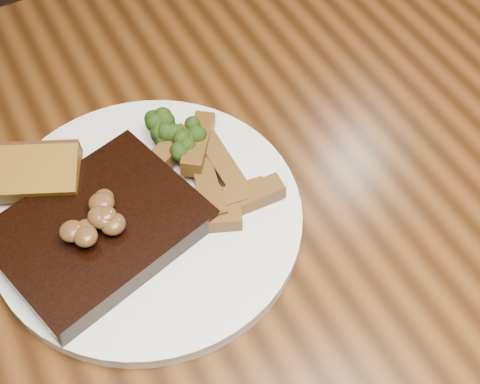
% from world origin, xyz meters
% --- Properties ---
extents(dining_table, '(1.60, 0.90, 0.75)m').
position_xyz_m(dining_table, '(0.00, 0.00, 0.66)').
color(dining_table, '#4E2A0F').
rests_on(dining_table, ground).
extents(plate, '(0.32, 0.32, 0.01)m').
position_xyz_m(plate, '(-0.09, 0.04, 0.76)').
color(plate, white).
rests_on(plate, dining_table).
extents(steak, '(0.22, 0.19, 0.03)m').
position_xyz_m(steak, '(-0.14, 0.04, 0.78)').
color(steak, black).
rests_on(steak, plate).
extents(steak_bone, '(0.15, 0.06, 0.02)m').
position_xyz_m(steak_bone, '(-0.14, -0.02, 0.77)').
color(steak_bone, beige).
rests_on(steak_bone, plate).
extents(mushroom_pile, '(0.07, 0.07, 0.03)m').
position_xyz_m(mushroom_pile, '(-0.13, 0.04, 0.80)').
color(mushroom_pile, '#52381A').
rests_on(mushroom_pile, steak).
extents(garlic_bread, '(0.11, 0.09, 0.02)m').
position_xyz_m(garlic_bread, '(-0.18, 0.13, 0.77)').
color(garlic_bread, '#8B5D19').
rests_on(garlic_bread, plate).
extents(potato_wedges, '(0.11, 0.11, 0.02)m').
position_xyz_m(potato_wedges, '(-0.02, 0.05, 0.77)').
color(potato_wedges, brown).
rests_on(potato_wedges, plate).
extents(broccoli_cluster, '(0.06, 0.06, 0.04)m').
position_xyz_m(broccoli_cluster, '(-0.02, 0.12, 0.78)').
color(broccoli_cluster, '#263C0D').
rests_on(broccoli_cluster, plate).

